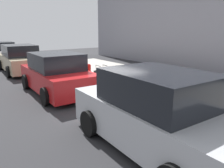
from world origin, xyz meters
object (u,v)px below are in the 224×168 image
fire_hydrant (89,71)px  parked_car_white_3 (2,52)px  suitcase_red_0 (184,102)px  suitcase_silver_8 (105,78)px  suitcase_navy_5 (130,84)px  suitcase_black_9 (98,77)px  suitcase_red_7 (114,80)px  bollard_post (79,70)px  parked_car_beige_2 (20,59)px  parked_car_silver_0 (157,114)px  parking_meter (218,90)px  suitcase_olive_6 (120,82)px  suitcase_teal_4 (137,86)px  parked_car_red_1 (57,74)px  suitcase_black_2 (157,92)px  suitcase_silver_1 (169,96)px  suitcase_maroon_3 (147,89)px

fire_hydrant → parked_car_white_3: size_ratio=0.17×
suitcase_red_0 → suitcase_silver_8: (4.00, 0.15, 0.06)m
suitcase_navy_5 → suitcase_black_9: suitcase_navy_5 is taller
suitcase_red_0 → suitcase_red_7: suitcase_red_7 is taller
bollard_post → parked_car_beige_2: size_ratio=0.15×
bollard_post → parked_car_silver_0: (-7.13, 1.88, 0.31)m
parking_meter → suitcase_red_0: bearing=10.8°
suitcase_black_9 → suitcase_olive_6: bearing=-179.5°
suitcase_red_0 → suitcase_red_7: (3.49, 0.03, 0.03)m
suitcase_silver_8 → parking_meter: 4.97m
parked_car_beige_2 → suitcase_silver_8: bearing=-162.6°
suitcase_teal_4 → bollard_post: bearing=2.4°
parked_car_red_1 → suitcase_olive_6: bearing=-130.0°
suitcase_navy_5 → suitcase_black_2: bearing=-179.5°
suitcase_red_0 → suitcase_black_2: size_ratio=0.78×
suitcase_black_2 → suitcase_olive_6: suitcase_black_2 is taller
suitcase_silver_8 → parked_car_silver_0: size_ratio=0.21×
suitcase_silver_8 → bollard_post: suitcase_silver_8 is taller
suitcase_black_9 → parked_car_white_3: size_ratio=0.19×
bollard_post → parked_car_red_1: parked_car_red_1 is taller
suitcase_black_2 → fire_hydrant: (4.47, 0.06, 0.04)m
bollard_post → suitcase_navy_5: bearing=-177.1°
suitcase_silver_1 → parking_meter: size_ratio=0.77×
parking_meter → suitcase_teal_4: bearing=4.3°
suitcase_black_2 → parked_car_red_1: 4.14m
suitcase_red_7 → parking_meter: 4.46m
suitcase_red_0 → parked_car_silver_0: bearing=111.7°
suitcase_olive_6 → bollard_post: suitcase_olive_6 is taller
suitcase_maroon_3 → parked_car_white_3: (14.42, 2.09, 0.27)m
parked_car_beige_2 → parked_car_white_3: parked_car_beige_2 is taller
suitcase_teal_4 → suitcase_olive_6: bearing=5.5°
suitcase_silver_1 → suitcase_navy_5: size_ratio=1.04×
suitcase_maroon_3 → suitcase_olive_6: 1.44m
suitcase_black_9 → suitcase_maroon_3: bearing=-177.4°
suitcase_silver_1 → parked_car_beige_2: 9.92m
suitcase_olive_6 → parked_car_silver_0: size_ratio=0.21×
suitcase_red_0 → parked_car_silver_0: parked_car_silver_0 is taller
suitcase_red_7 → suitcase_olive_6: bearing=168.3°
suitcase_red_0 → suitcase_black_9: suitcase_black_9 is taller
parking_meter → parked_car_white_3: (16.88, 2.28, -0.23)m
suitcase_olive_6 → parked_car_silver_0: 4.30m
suitcase_black_9 → parked_car_white_3: 11.58m
suitcase_teal_4 → suitcase_olive_6: size_ratio=0.87×
suitcase_olive_6 → suitcase_teal_4: bearing=-174.5°
suitcase_black_2 → parked_car_beige_2: 9.42m
suitcase_black_2 → bollard_post: 5.23m
suitcase_red_0 → parked_car_red_1: 5.09m
suitcase_olive_6 → suitcase_silver_8: size_ratio=1.01×
parked_car_white_3 → parking_meter: bearing=-172.3°
suitcase_navy_5 → fire_hydrant: (3.04, 0.04, 0.04)m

